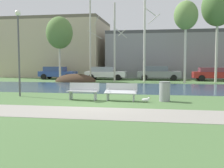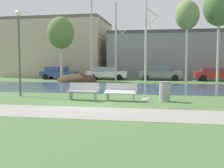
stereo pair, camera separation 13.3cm
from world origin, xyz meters
name	(u,v)px [view 1 (the left image)]	position (x,y,z in m)	size (l,w,h in m)	color
ground_plane	(123,86)	(0.00, 10.00, 0.00)	(120.00, 120.00, 0.00)	#4C703D
paved_path_strip	(84,112)	(0.00, -2.27, 0.01)	(60.00, 2.47, 0.01)	gray
river_band	(121,87)	(0.00, 8.27, 0.00)	(80.00, 8.68, 0.01)	#2D475B
soil_mound	(75,82)	(-5.33, 13.82, 0.00)	(4.17, 2.56, 1.60)	#423021
bench_left	(83,91)	(-0.97, 1.14, 0.47)	(1.62, 0.64, 0.87)	#B2B5B7
bench_right	(121,91)	(0.98, 1.14, 0.47)	(1.62, 0.64, 0.87)	#B2B5B7
trash_bin	(165,91)	(3.13, 1.32, 0.51)	(0.55, 0.55, 0.98)	gray
seagull	(146,100)	(2.23, 0.76, 0.13)	(0.45, 0.17, 0.26)	white
streetlamp	(18,38)	(-4.93, 2.01, 3.27)	(0.32, 0.32, 4.82)	#4C4C51
birch_far_left	(59,33)	(-7.41, 15.09, 5.02)	(2.78, 2.78, 6.71)	#BCB7A8
birch_left	(91,39)	(-4.20, 15.62, 4.34)	(1.42, 2.25, 8.57)	#BCB7A8
birch_center_left	(115,42)	(-1.49, 14.85, 3.98)	(1.39, 2.42, 7.87)	beige
birch_center	(145,35)	(1.49, 15.13, 4.66)	(1.62, 2.60, 9.13)	beige
birch_center_right	(186,16)	(5.31, 14.06, 6.23)	(2.21, 2.21, 8.07)	beige
birch_right	(218,7)	(8.38, 15.39, 7.18)	(3.04, 3.04, 9.25)	#BCB7A8
parked_van_nearest_blue	(57,73)	(-8.63, 17.42, 0.76)	(4.22, 2.00, 1.45)	#2D4793
parked_sedan_second_white	(105,73)	(-3.01, 17.34, 0.76)	(4.48, 2.02, 1.44)	silver
parked_hatch_third_grey	(158,73)	(2.83, 17.73, 0.81)	(4.68, 2.15, 1.53)	slate
parked_wagon_fourth_red	(215,74)	(8.67, 17.40, 0.75)	(4.64, 2.06, 1.40)	maroon
building_beige_block	(59,49)	(-11.16, 24.64, 3.89)	(13.19, 9.86, 7.78)	#BCAD8E
building_grey_warehouse	(165,55)	(3.78, 25.18, 2.89)	(14.71, 9.72, 5.79)	gray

